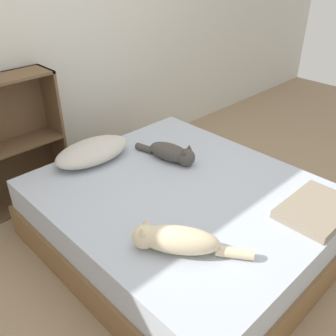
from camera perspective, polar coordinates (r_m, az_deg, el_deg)
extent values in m
plane|color=#997F60|center=(2.67, 2.08, -11.18)|extent=(8.00, 8.00, 0.00)
cube|color=silver|center=(3.14, -17.08, 19.80)|extent=(8.00, 0.06, 2.50)
cube|color=brown|center=(2.60, 2.13, -9.28)|extent=(1.58, 1.82, 0.23)
cube|color=#B2BCCC|center=(2.46, 2.23, -5.31)|extent=(1.54, 1.77, 0.21)
ellipsoid|color=beige|center=(2.74, -11.44, 2.50)|extent=(0.58, 0.32, 0.14)
ellipsoid|color=beige|center=(1.92, 1.65, -10.90)|extent=(0.37, 0.43, 0.14)
sphere|color=beige|center=(1.95, -3.63, -10.39)|extent=(0.13, 0.13, 0.13)
cone|color=beige|center=(1.88, -3.95, -9.51)|extent=(0.04, 0.04, 0.03)
cone|color=beige|center=(1.93, -3.46, -8.17)|extent=(0.04, 0.04, 0.03)
cylinder|color=beige|center=(1.94, 10.13, -12.60)|extent=(0.16, 0.19, 0.06)
ellipsoid|color=#47423D|center=(2.69, 0.24, 2.45)|extent=(0.21, 0.35, 0.12)
sphere|color=#47423D|center=(2.62, 2.81, 1.64)|extent=(0.13, 0.13, 0.13)
cone|color=#47423D|center=(2.62, 3.24, 3.24)|extent=(0.04, 0.04, 0.03)
cone|color=#47423D|center=(2.56, 2.45, 2.64)|extent=(0.04, 0.04, 0.03)
cylinder|color=#47423D|center=(2.82, -3.55, 3.02)|extent=(0.08, 0.16, 0.05)
cube|color=brown|center=(3.12, -16.71, 5.39)|extent=(0.02, 0.26, 1.02)
cube|color=brown|center=(3.25, -20.85, -4.68)|extent=(0.74, 0.26, 0.02)
cube|color=brown|center=(3.00, -22.61, 3.14)|extent=(0.70, 0.26, 0.02)
cube|color=brown|center=(3.10, -23.52, 3.86)|extent=(0.74, 0.02, 1.02)
cube|color=gray|center=(2.35, 21.69, -5.85)|extent=(0.47, 0.32, 0.05)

